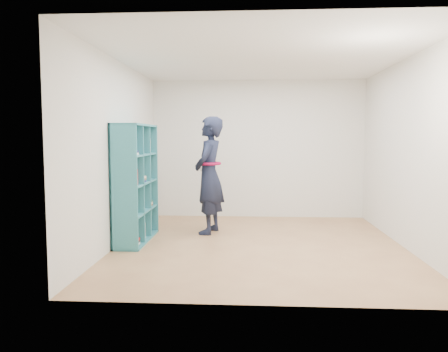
{
  "coord_description": "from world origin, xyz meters",
  "views": [
    {
      "loc": [
        -0.12,
        -6.09,
        1.51
      ],
      "look_at": [
        -0.52,
        0.3,
        0.95
      ],
      "focal_mm": 35.0,
      "sensor_mm": 36.0,
      "label": 1
    }
  ],
  "objects": [
    {
      "name": "wall_back",
      "position": [
        0.0,
        2.25,
        1.3
      ],
      "size": [
        4.0,
        0.02,
        2.6
      ],
      "primitive_type": "cube",
      "color": "silver",
      "rests_on": "floor"
    },
    {
      "name": "smartphone",
      "position": [
        -0.92,
        0.86,
        1.05
      ],
      "size": [
        0.03,
        0.1,
        0.14
      ],
      "rotation": [
        0.28,
        0.0,
        -0.17
      ],
      "color": "silver",
      "rests_on": "person"
    },
    {
      "name": "wall_left",
      "position": [
        -2.0,
        0.0,
        1.3
      ],
      "size": [
        0.02,
        4.5,
        2.6
      ],
      "primitive_type": "cube",
      "color": "silver",
      "rests_on": "floor"
    },
    {
      "name": "ceiling",
      "position": [
        0.0,
        0.0,
        2.6
      ],
      "size": [
        4.5,
        4.5,
        0.0
      ],
      "primitive_type": "plane",
      "color": "white",
      "rests_on": "wall_back"
    },
    {
      "name": "bookshelf",
      "position": [
        -1.83,
        0.15,
        0.83
      ],
      "size": [
        0.37,
        1.28,
        1.71
      ],
      "color": "teal",
      "rests_on": "floor"
    },
    {
      "name": "wall_right",
      "position": [
        2.0,
        0.0,
        1.3
      ],
      "size": [
        0.02,
        4.5,
        2.6
      ],
      "primitive_type": "cube",
      "color": "silver",
      "rests_on": "floor"
    },
    {
      "name": "person",
      "position": [
        -0.78,
        0.74,
        0.93
      ],
      "size": [
        0.56,
        0.75,
        1.85
      ],
      "rotation": [
        0.0,
        0.0,
        -1.77
      ],
      "color": "black",
      "rests_on": "floor"
    },
    {
      "name": "floor",
      "position": [
        0.0,
        0.0,
        0.0
      ],
      "size": [
        4.5,
        4.5,
        0.0
      ],
      "primitive_type": "plane",
      "color": "#9B6B46",
      "rests_on": "ground"
    },
    {
      "name": "wall_front",
      "position": [
        0.0,
        -2.25,
        1.3
      ],
      "size": [
        4.0,
        0.02,
        2.6
      ],
      "primitive_type": "cube",
      "color": "silver",
      "rests_on": "floor"
    }
  ]
}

